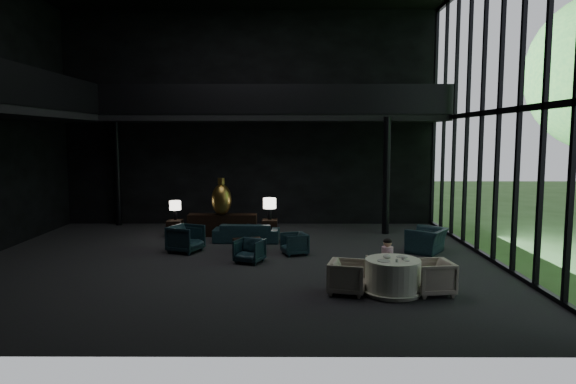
{
  "coord_description": "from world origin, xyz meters",
  "views": [
    {
      "loc": [
        1.51,
        -13.5,
        3.36
      ],
      "look_at": [
        1.45,
        0.5,
        1.83
      ],
      "focal_mm": 32.0,
      "sensor_mm": 36.0,
      "label": 1
    }
  ],
  "objects_px": {
    "bronze_urn": "(222,199)",
    "table_lamp_left": "(175,206)",
    "side_table_right": "(270,228)",
    "side_table_left": "(175,228)",
    "lounge_armchair_west": "(186,236)",
    "lounge_armchair_south": "(249,251)",
    "window_armchair": "(427,236)",
    "dining_chair_east": "(432,275)",
    "dining_chair_west": "(348,275)",
    "table_lamp_right": "(270,204)",
    "child": "(387,251)",
    "console": "(223,225)",
    "sofa": "(247,229)",
    "dining_table": "(393,279)",
    "lounge_armchair_east": "(294,244)",
    "dining_chair_north": "(385,269)",
    "coffee_table": "(249,246)"
  },
  "relations": [
    {
      "from": "table_lamp_right",
      "to": "dining_chair_north",
      "type": "distance_m",
      "value": 6.27
    },
    {
      "from": "side_table_right",
      "to": "bronze_urn",
      "type": "bearing_deg",
      "value": -177.75
    },
    {
      "from": "side_table_left",
      "to": "dining_table",
      "type": "height_order",
      "value": "dining_table"
    },
    {
      "from": "bronze_urn",
      "to": "window_armchair",
      "type": "height_order",
      "value": "bronze_urn"
    },
    {
      "from": "bronze_urn",
      "to": "table_lamp_left",
      "type": "distance_m",
      "value": 1.63
    },
    {
      "from": "lounge_armchair_east",
      "to": "dining_table",
      "type": "height_order",
      "value": "dining_table"
    },
    {
      "from": "coffee_table",
      "to": "dining_chair_west",
      "type": "xyz_separation_m",
      "value": [
        2.42,
        -3.88,
        0.21
      ]
    },
    {
      "from": "window_armchair",
      "to": "dining_chair_west",
      "type": "height_order",
      "value": "window_armchair"
    },
    {
      "from": "side_table_right",
      "to": "dining_chair_west",
      "type": "height_order",
      "value": "dining_chair_west"
    },
    {
      "from": "lounge_armchair_west",
      "to": "dining_chair_north",
      "type": "bearing_deg",
      "value": -97.62
    },
    {
      "from": "sofa",
      "to": "child",
      "type": "distance_m",
      "value": 5.81
    },
    {
      "from": "lounge_armchair_south",
      "to": "dining_chair_north",
      "type": "height_order",
      "value": "lounge_armchair_south"
    },
    {
      "from": "table_lamp_left",
      "to": "side_table_right",
      "type": "bearing_deg",
      "value": -2.43
    },
    {
      "from": "console",
      "to": "lounge_armchair_east",
      "type": "distance_m",
      "value": 3.68
    },
    {
      "from": "side_table_left",
      "to": "lounge_armchair_south",
      "type": "relative_size",
      "value": 0.86
    },
    {
      "from": "window_armchair",
      "to": "dining_chair_north",
      "type": "distance_m",
      "value": 3.52
    },
    {
      "from": "dining_chair_west",
      "to": "console",
      "type": "bearing_deg",
      "value": 43.04
    },
    {
      "from": "side_table_left",
      "to": "lounge_armchair_south",
      "type": "xyz_separation_m",
      "value": [
        2.81,
        -3.63,
        0.04
      ]
    },
    {
      "from": "side_table_left",
      "to": "table_lamp_left",
      "type": "relative_size",
      "value": 0.84
    },
    {
      "from": "table_lamp_right",
      "to": "dining_chair_west",
      "type": "xyz_separation_m",
      "value": [
        1.92,
        -6.37,
        -0.68
      ]
    },
    {
      "from": "dining_table",
      "to": "dining_chair_west",
      "type": "height_order",
      "value": "dining_chair_west"
    },
    {
      "from": "lounge_armchair_west",
      "to": "table_lamp_left",
      "type": "bearing_deg",
      "value": 41.61
    },
    {
      "from": "lounge_armchair_west",
      "to": "window_armchair",
      "type": "height_order",
      "value": "lounge_armchair_west"
    },
    {
      "from": "lounge_armchair_south",
      "to": "side_table_left",
      "type": "bearing_deg",
      "value": 149.56
    },
    {
      "from": "bronze_urn",
      "to": "lounge_armchair_west",
      "type": "height_order",
      "value": "bronze_urn"
    },
    {
      "from": "console",
      "to": "bronze_urn",
      "type": "distance_m",
      "value": 0.91
    },
    {
      "from": "sofa",
      "to": "dining_table",
      "type": "height_order",
      "value": "sofa"
    },
    {
      "from": "table_lamp_right",
      "to": "dining_chair_west",
      "type": "height_order",
      "value": "table_lamp_right"
    },
    {
      "from": "side_table_right",
      "to": "sofa",
      "type": "bearing_deg",
      "value": -126.94
    },
    {
      "from": "side_table_left",
      "to": "side_table_right",
      "type": "distance_m",
      "value": 3.2
    },
    {
      "from": "side_table_right",
      "to": "child",
      "type": "bearing_deg",
      "value": -61.83
    },
    {
      "from": "side_table_right",
      "to": "lounge_armchair_west",
      "type": "bearing_deg",
      "value": -134.57
    },
    {
      "from": "console",
      "to": "table_lamp_left",
      "type": "height_order",
      "value": "table_lamp_left"
    },
    {
      "from": "side_table_right",
      "to": "dining_chair_east",
      "type": "height_order",
      "value": "dining_chair_east"
    },
    {
      "from": "dining_chair_north",
      "to": "child",
      "type": "distance_m",
      "value": 0.44
    },
    {
      "from": "child",
      "to": "side_table_right",
      "type": "bearing_deg",
      "value": -61.83
    },
    {
      "from": "table_lamp_right",
      "to": "dining_chair_east",
      "type": "bearing_deg",
      "value": -59.92
    },
    {
      "from": "console",
      "to": "side_table_left",
      "type": "distance_m",
      "value": 1.6
    },
    {
      "from": "dining_table",
      "to": "lounge_armchair_west",
      "type": "bearing_deg",
      "value": 142.86
    },
    {
      "from": "table_lamp_right",
      "to": "lounge_armchair_west",
      "type": "relative_size",
      "value": 0.75
    },
    {
      "from": "table_lamp_left",
      "to": "table_lamp_right",
      "type": "distance_m",
      "value": 3.2
    },
    {
      "from": "dining_table",
      "to": "dining_chair_west",
      "type": "relative_size",
      "value": 1.68
    },
    {
      "from": "lounge_armchair_south",
      "to": "dining_chair_east",
      "type": "xyz_separation_m",
      "value": [
        4.11,
        -2.74,
        0.11
      ]
    },
    {
      "from": "table_lamp_left",
      "to": "lounge_armchair_east",
      "type": "bearing_deg",
      "value": -35.2
    },
    {
      "from": "side_table_left",
      "to": "lounge_armchair_west",
      "type": "distance_m",
      "value": 2.54
    },
    {
      "from": "table_lamp_left",
      "to": "dining_chair_north",
      "type": "distance_m",
      "value": 8.29
    },
    {
      "from": "child",
      "to": "console",
      "type": "bearing_deg",
      "value": -50.8
    },
    {
      "from": "table_lamp_left",
      "to": "lounge_armchair_south",
      "type": "xyz_separation_m",
      "value": [
        2.81,
        -3.76,
        -0.69
      ]
    },
    {
      "from": "window_armchair",
      "to": "dining_table",
      "type": "bearing_deg",
      "value": 10.56
    },
    {
      "from": "console",
      "to": "window_armchair",
      "type": "distance_m",
      "value": 6.73
    }
  ]
}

